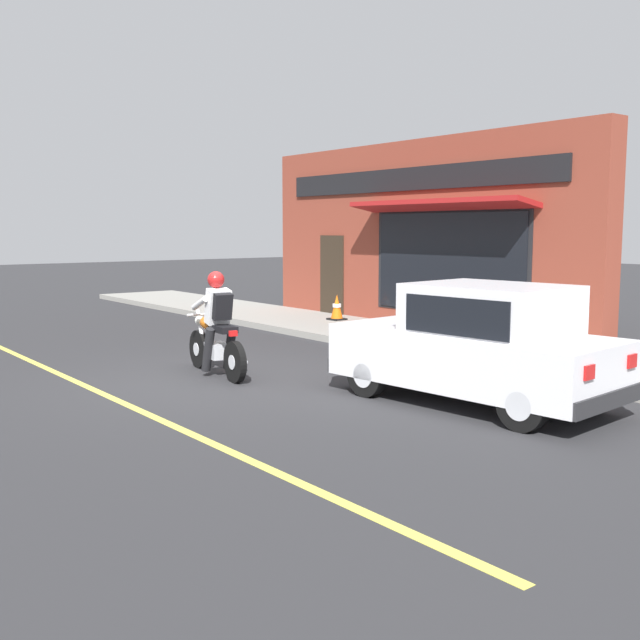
{
  "coord_description": "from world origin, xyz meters",
  "views": [
    {
      "loc": [
        -5.61,
        -9.65,
        2.27
      ],
      "look_at": [
        0.97,
        -1.13,
        0.95
      ],
      "focal_mm": 42.0,
      "sensor_mm": 36.0,
      "label": 1
    }
  ],
  "objects": [
    {
      "name": "traffic_cone",
      "position": [
        5.35,
        3.9,
        0.43
      ],
      "size": [
        0.36,
        0.36,
        0.6
      ],
      "color": "black",
      "rests_on": "sidewalk_curb"
    },
    {
      "name": "car_hatchback",
      "position": [
        1.82,
        -3.35,
        0.77
      ],
      "size": [
        1.97,
        3.91,
        1.57
      ],
      "color": "black",
      "rests_on": "ground"
    },
    {
      "name": "lane_stripe",
      "position": [
        -1.8,
        3.0,
        0.0
      ],
      "size": [
        0.12,
        19.8,
        0.01
      ],
      "primitive_type": "cube",
      "color": "#D1C64C",
      "rests_on": "ground"
    },
    {
      "name": "sidewalk_curb",
      "position": [
        4.85,
        3.0,
        0.07
      ],
      "size": [
        2.6,
        22.0,
        0.14
      ],
      "primitive_type": "cube",
      "color": "gray",
      "rests_on": "ground"
    },
    {
      "name": "ground_plane",
      "position": [
        0.0,
        0.0,
        0.0
      ],
      "size": [
        80.0,
        80.0,
        0.0
      ],
      "primitive_type": "plane",
      "color": "#2B2B2D"
    },
    {
      "name": "storefront_building",
      "position": [
        6.38,
        2.35,
        2.11
      ],
      "size": [
        1.25,
        9.71,
        4.2
      ],
      "color": "brown",
      "rests_on": "ground"
    },
    {
      "name": "motorcycle_with_rider",
      "position": [
        0.13,
        0.4,
        0.68
      ],
      "size": [
        0.62,
        2.02,
        1.62
      ],
      "color": "black",
      "rests_on": "ground"
    }
  ]
}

